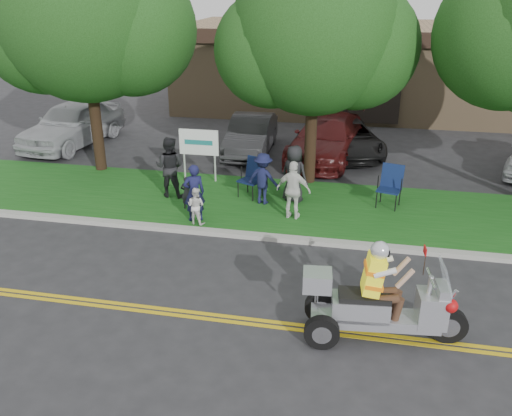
% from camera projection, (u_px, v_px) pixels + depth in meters
% --- Properties ---
extents(ground, '(120.00, 120.00, 0.00)m').
position_uv_depth(ground, '(243.00, 306.00, 10.79)').
color(ground, '#28282B').
rests_on(ground, ground).
extents(centerline_near, '(60.00, 0.10, 0.01)m').
position_uv_depth(centerline_near, '(236.00, 322.00, 10.27)').
color(centerline_near, gold).
rests_on(centerline_near, ground).
extents(centerline_far, '(60.00, 0.10, 0.01)m').
position_uv_depth(centerline_far, '(238.00, 318.00, 10.41)').
color(centerline_far, gold).
rests_on(centerline_far, ground).
extents(curb, '(60.00, 0.25, 0.12)m').
position_uv_depth(curb, '(270.00, 237.00, 13.52)').
color(curb, '#A8A89E').
rests_on(curb, ground).
extents(grass_verge, '(60.00, 4.00, 0.10)m').
position_uv_depth(grass_verge, '(283.00, 205.00, 15.46)').
color(grass_verge, '#175216').
rests_on(grass_verge, ground).
extents(commercial_building, '(18.00, 8.20, 4.00)m').
position_uv_depth(commercial_building, '(367.00, 67.00, 26.75)').
color(commercial_building, '#9E7F5B').
rests_on(commercial_building, ground).
extents(tree_left, '(6.62, 5.40, 7.78)m').
position_uv_depth(tree_left, '(86.00, 20.00, 16.43)').
color(tree_left, '#332114').
rests_on(tree_left, ground).
extents(tree_mid, '(5.88, 4.80, 7.05)m').
position_uv_depth(tree_mid, '(317.00, 39.00, 15.48)').
color(tree_mid, '#332114').
rests_on(tree_mid, ground).
extents(business_sign, '(1.25, 0.06, 1.75)m').
position_uv_depth(business_sign, '(199.00, 145.00, 16.79)').
color(business_sign, silver).
rests_on(business_sign, ground).
extents(trike_scooter, '(2.96, 1.03, 1.93)m').
position_uv_depth(trike_scooter, '(377.00, 305.00, 9.60)').
color(trike_scooter, black).
rests_on(trike_scooter, ground).
extents(lawn_chair_a, '(0.80, 0.81, 1.15)m').
position_uv_depth(lawn_chair_a, '(253.00, 175.00, 15.78)').
color(lawn_chair_a, black).
rests_on(lawn_chair_a, grass_verge).
extents(lawn_chair_b, '(0.75, 0.77, 1.17)m').
position_uv_depth(lawn_chair_b, '(391.00, 183.00, 15.09)').
color(lawn_chair_b, black).
rests_on(lawn_chair_b, grass_verge).
extents(spectator_adult_left, '(0.67, 0.59, 1.54)m').
position_uv_depth(spectator_adult_left, '(194.00, 193.00, 14.09)').
color(spectator_adult_left, '#171941').
rests_on(spectator_adult_left, grass_verge).
extents(spectator_adult_mid, '(0.88, 0.69, 1.78)m').
position_uv_depth(spectator_adult_mid, '(170.00, 167.00, 15.66)').
color(spectator_adult_mid, black).
rests_on(spectator_adult_mid, grass_verge).
extents(spectator_adult_right, '(0.98, 0.53, 1.58)m').
position_uv_depth(spectator_adult_right, '(293.00, 190.00, 14.22)').
color(spectator_adult_right, silver).
rests_on(spectator_adult_right, grass_verge).
extents(spectator_chair_a, '(1.05, 0.74, 1.47)m').
position_uv_depth(spectator_chair_a, '(263.00, 179.00, 15.20)').
color(spectator_chair_a, '#16193D').
rests_on(spectator_chair_a, grass_verge).
extents(spectator_chair_b, '(0.95, 0.80, 1.65)m').
position_uv_depth(spectator_chair_b, '(294.00, 174.00, 15.30)').
color(spectator_chair_b, black).
rests_on(spectator_chair_b, grass_verge).
extents(child_left, '(0.39, 0.31, 0.93)m').
position_uv_depth(child_left, '(187.00, 193.00, 14.95)').
color(child_left, '#232326').
rests_on(child_left, grass_verge).
extents(child_right, '(0.55, 0.47, 0.99)m').
position_uv_depth(child_right, '(196.00, 206.00, 14.00)').
color(child_right, silver).
rests_on(child_right, grass_verge).
extents(parked_car_far_left, '(2.59, 5.23, 1.71)m').
position_uv_depth(parked_car_far_left, '(72.00, 123.00, 20.92)').
color(parked_car_far_left, '#A8AAAF').
rests_on(parked_car_far_left, ground).
extents(parked_car_left, '(1.64, 4.25, 1.38)m').
position_uv_depth(parked_car_left, '(251.00, 135.00, 20.00)').
color(parked_car_left, '#2B2A2D').
rests_on(parked_car_left, ground).
extents(parked_car_mid, '(3.23, 4.85, 1.24)m').
position_uv_depth(parked_car_mid, '(347.00, 138.00, 19.94)').
color(parked_car_mid, black).
rests_on(parked_car_mid, ground).
extents(parked_car_right, '(2.87, 5.45, 1.51)m').
position_uv_depth(parked_car_right, '(327.00, 138.00, 19.40)').
color(parked_car_right, '#451010').
rests_on(parked_car_right, ground).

